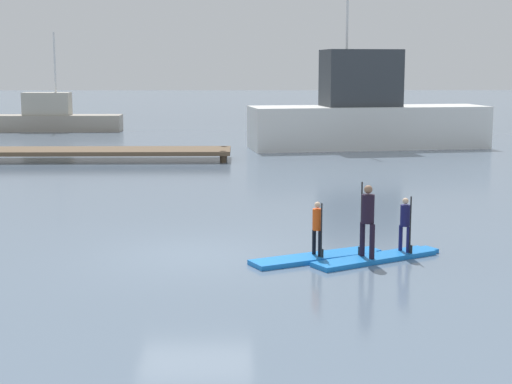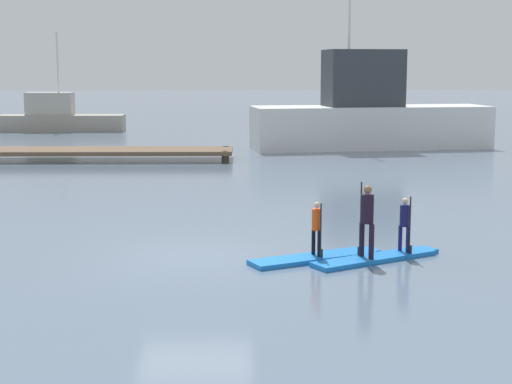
{
  "view_description": "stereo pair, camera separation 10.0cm",
  "coord_description": "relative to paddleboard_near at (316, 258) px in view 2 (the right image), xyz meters",
  "views": [
    {
      "loc": [
        0.98,
        -16.97,
        4.08
      ],
      "look_at": [
        1.38,
        2.25,
        1.03
      ],
      "focal_mm": 55.93,
      "sensor_mm": 36.0,
      "label": 1
    },
    {
      "loc": [
        1.08,
        -16.97,
        4.08
      ],
      "look_at": [
        1.38,
        2.25,
        1.03
      ],
      "focal_mm": 55.93,
      "sensor_mm": 36.0,
      "label": 2
    }
  ],
  "objects": [
    {
      "name": "ground_plane",
      "position": [
        -2.62,
        0.48,
        -0.05
      ],
      "size": [
        240.0,
        240.0,
        0.0
      ],
      "primitive_type": "plane",
      "color": "slate"
    },
    {
      "name": "fishing_boat_white_large",
      "position": [
        4.72,
        23.34,
        1.59
      ],
      "size": [
        12.16,
        4.85,
        9.22
      ],
      "color": "silver",
      "rests_on": "ground"
    },
    {
      "name": "paddler_child_front",
      "position": [
        1.93,
        0.3,
        0.72
      ],
      "size": [
        0.28,
        0.37,
        1.24
      ],
      "color": "#19194C",
      "rests_on": "paddleboard_far"
    },
    {
      "name": "paddleboard_near",
      "position": [
        0.0,
        0.0,
        0.0
      ],
      "size": [
        2.95,
        1.83,
        0.1
      ],
      "color": "blue",
      "rests_on": "ground"
    },
    {
      "name": "floating_dock",
      "position": [
        -8.32,
        18.3,
        0.35
      ],
      "size": [
        12.55,
        2.57,
        0.49
      ],
      "color": "brown",
      "rests_on": "ground"
    },
    {
      "name": "paddler_adult",
      "position": [
        1.03,
        -0.21,
        0.93
      ],
      "size": [
        0.37,
        0.44,
        1.58
      ],
      "color": "black",
      "rests_on": "paddleboard_far"
    },
    {
      "name": "fishing_boat_green_midground",
      "position": [
        -13.26,
        34.13,
        0.81
      ],
      "size": [
        7.89,
        1.91,
        6.18
      ],
      "color": "#9E9384",
      "rests_on": "ground"
    },
    {
      "name": "paddler_child_solo",
      "position": [
        0.0,
        -0.01,
        0.7
      ],
      "size": [
        0.27,
        0.37,
        1.15
      ],
      "color": "black",
      "rests_on": "paddleboard_near"
    },
    {
      "name": "paddleboard_far",
      "position": [
        1.29,
        -0.06,
        0.0
      ],
      "size": [
        2.96,
        2.01,
        0.1
      ],
      "color": "blue",
      "rests_on": "ground"
    }
  ]
}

